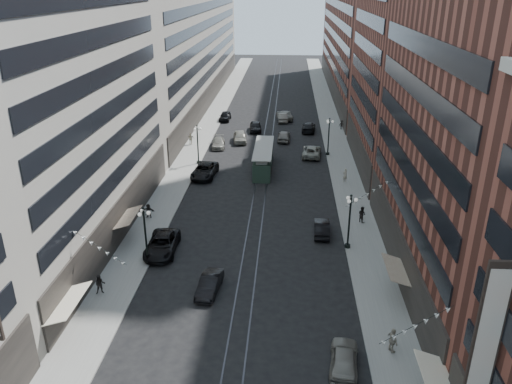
% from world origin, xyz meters
% --- Properties ---
extents(ground, '(220.00, 220.00, 0.00)m').
position_xyz_m(ground, '(0.00, 60.00, 0.00)').
color(ground, black).
rests_on(ground, ground).
extents(sidewalk_west, '(4.00, 180.00, 0.15)m').
position_xyz_m(sidewalk_west, '(-11.00, 70.00, 0.07)').
color(sidewalk_west, gray).
rests_on(sidewalk_west, ground).
extents(sidewalk_east, '(4.00, 180.00, 0.15)m').
position_xyz_m(sidewalk_east, '(11.00, 70.00, 0.07)').
color(sidewalk_east, gray).
rests_on(sidewalk_east, ground).
extents(rail_west, '(0.12, 180.00, 0.02)m').
position_xyz_m(rail_west, '(-0.70, 70.00, 0.01)').
color(rail_west, '#2D2D33').
rests_on(rail_west, ground).
extents(rail_east, '(0.12, 180.00, 0.02)m').
position_xyz_m(rail_east, '(0.70, 70.00, 0.01)').
color(rail_east, '#2D2D33').
rests_on(rail_east, ground).
extents(building_west_mid, '(8.00, 36.00, 28.00)m').
position_xyz_m(building_west_mid, '(-17.00, 33.00, 14.00)').
color(building_west_mid, gray).
rests_on(building_west_mid, ground).
extents(building_west_far, '(8.00, 90.00, 26.00)m').
position_xyz_m(building_west_far, '(-17.00, 96.00, 13.00)').
color(building_west_far, gray).
rests_on(building_west_far, ground).
extents(building_east_mid, '(8.00, 30.00, 24.00)m').
position_xyz_m(building_east_mid, '(17.00, 28.00, 12.00)').
color(building_east_mid, brown).
rests_on(building_east_mid, ground).
extents(building_east_tower, '(8.00, 26.00, 42.00)m').
position_xyz_m(building_east_tower, '(17.00, 56.00, 21.00)').
color(building_east_tower, brown).
rests_on(building_east_tower, ground).
extents(building_east_far, '(8.00, 72.00, 24.00)m').
position_xyz_m(building_east_far, '(17.00, 105.00, 12.00)').
color(building_east_far, brown).
rests_on(building_east_far, ground).
extents(lamppost_sw_far, '(1.03, 1.14, 5.52)m').
position_xyz_m(lamppost_sw_far, '(-9.20, 28.00, 3.10)').
color(lamppost_sw_far, black).
rests_on(lamppost_sw_far, sidewalk_west).
extents(lamppost_sw_mid, '(1.03, 1.14, 5.52)m').
position_xyz_m(lamppost_sw_mid, '(-9.20, 55.00, 3.10)').
color(lamppost_sw_mid, black).
rests_on(lamppost_sw_mid, sidewalk_west).
extents(lamppost_se_far, '(1.03, 1.14, 5.52)m').
position_xyz_m(lamppost_se_far, '(9.20, 32.00, 3.10)').
color(lamppost_se_far, black).
rests_on(lamppost_se_far, sidewalk_east).
extents(lamppost_se_mid, '(1.03, 1.14, 5.52)m').
position_xyz_m(lamppost_se_mid, '(9.20, 60.00, 3.10)').
color(lamppost_se_mid, black).
rests_on(lamppost_se_mid, sidewalk_east).
extents(streetcar, '(2.46, 11.12, 3.08)m').
position_xyz_m(streetcar, '(0.00, 53.74, 1.42)').
color(streetcar, '#203328').
rests_on(streetcar, ground).
extents(car_2, '(2.90, 5.98, 1.64)m').
position_xyz_m(car_2, '(-8.40, 30.20, 0.82)').
color(car_2, black).
rests_on(car_2, ground).
extents(car_4, '(2.36, 4.74, 1.55)m').
position_xyz_m(car_4, '(7.26, 15.72, 0.78)').
color(car_4, slate).
rests_on(car_4, ground).
extents(car_5, '(1.96, 4.45, 1.42)m').
position_xyz_m(car_5, '(-2.93, 23.96, 0.71)').
color(car_5, black).
rests_on(car_5, ground).
extents(pedestrian_2, '(0.92, 0.72, 1.68)m').
position_xyz_m(pedestrian_2, '(-11.75, 22.94, 0.99)').
color(pedestrian_2, black).
rests_on(pedestrian_2, sidewalk_west).
extents(pedestrian_4, '(0.87, 1.24, 1.93)m').
position_xyz_m(pedestrian_4, '(10.70, 17.35, 1.11)').
color(pedestrian_4, gray).
rests_on(pedestrian_4, sidewalk_east).
extents(car_7, '(3.26, 6.28, 1.69)m').
position_xyz_m(car_7, '(-7.55, 50.21, 0.85)').
color(car_7, black).
rests_on(car_7, ground).
extents(car_8, '(2.47, 5.00, 1.40)m').
position_xyz_m(car_8, '(-7.45, 62.97, 0.70)').
color(car_8, slate).
rests_on(car_8, ground).
extents(car_9, '(1.97, 4.72, 1.60)m').
position_xyz_m(car_9, '(-8.40, 79.24, 0.80)').
color(car_9, black).
rests_on(car_9, ground).
extents(car_10, '(1.68, 4.40, 1.43)m').
position_xyz_m(car_10, '(6.90, 34.86, 0.72)').
color(car_10, black).
rests_on(car_10, ground).
extents(car_11, '(3.06, 5.80, 1.55)m').
position_xyz_m(car_11, '(6.80, 59.54, 0.78)').
color(car_11, gray).
rests_on(car_11, ground).
extents(car_12, '(2.63, 5.54, 1.56)m').
position_xyz_m(car_12, '(6.80, 72.73, 0.78)').
color(car_12, black).
rests_on(car_12, ground).
extents(car_13, '(2.34, 4.93, 1.63)m').
position_xyz_m(car_13, '(-2.32, 72.29, 0.81)').
color(car_13, black).
rests_on(car_13, ground).
extents(car_14, '(2.06, 4.90, 1.57)m').
position_xyz_m(car_14, '(2.20, 79.14, 0.79)').
color(car_14, slate).
rests_on(car_14, ground).
extents(pedestrian_5, '(1.51, 0.62, 1.58)m').
position_xyz_m(pedestrian_5, '(-11.59, 37.27, 0.94)').
color(pedestrian_5, black).
rests_on(pedestrian_5, sidewalk_west).
extents(pedestrian_6, '(1.14, 0.63, 1.85)m').
position_xyz_m(pedestrian_6, '(-11.89, 63.66, 1.08)').
color(pedestrian_6, '#B7AF98').
rests_on(pedestrian_6, sidewalk_west).
extents(pedestrian_7, '(0.89, 0.97, 1.76)m').
position_xyz_m(pedestrian_7, '(11.26, 37.65, 1.03)').
color(pedestrian_7, black).
rests_on(pedestrian_7, sidewalk_east).
extents(pedestrian_8, '(0.80, 0.72, 1.85)m').
position_xyz_m(pedestrian_8, '(10.62, 49.14, 1.07)').
color(pedestrian_8, '#9F9683').
rests_on(pedestrian_8, sidewalk_east).
extents(pedestrian_9, '(1.10, 0.74, 1.58)m').
position_xyz_m(pedestrian_9, '(12.50, 74.02, 0.94)').
color(pedestrian_9, black).
rests_on(pedestrian_9, sidewalk_east).
extents(car_extra_0, '(3.27, 6.08, 1.62)m').
position_xyz_m(car_extra_0, '(2.57, 80.66, 0.81)').
color(car_extra_0, slate).
rests_on(car_extra_0, ground).
extents(car_extra_1, '(2.65, 5.22, 1.70)m').
position_xyz_m(car_extra_1, '(-4.39, 65.88, 0.85)').
color(car_extra_1, slate).
rests_on(car_extra_1, ground).
extents(car_extra_2, '(2.11, 4.90, 1.65)m').
position_xyz_m(car_extra_2, '(2.65, 67.00, 0.82)').
color(car_extra_2, slate).
rests_on(car_extra_2, ground).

